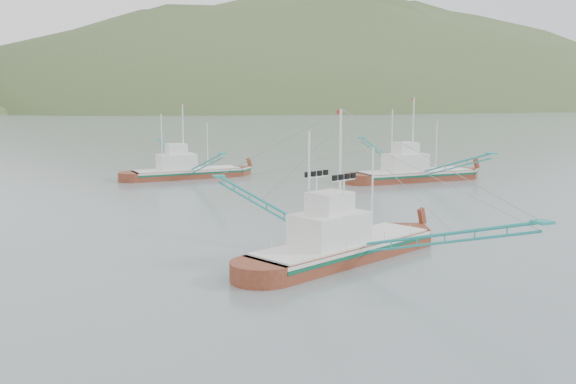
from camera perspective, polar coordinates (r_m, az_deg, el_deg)
name	(u,v)px	position (r m, az deg, el deg)	size (l,w,h in m)	color
ground	(332,261)	(37.29, 3.92, -6.11)	(1200.00, 1200.00, 0.00)	slate
main_boat	(343,228)	(37.20, 4.90, -3.21)	(13.20, 22.43, 9.38)	maroon
bg_boat_far	(186,167)	(75.03, -9.08, 2.19)	(12.66, 22.76, 9.21)	maroon
bg_boat_right	(414,169)	(73.05, 11.13, 2.05)	(13.73, 24.68, 9.98)	maroon
headland_right	(335,108)	(528.61, 4.23, 7.49)	(684.00, 432.00, 306.00)	#40532A
ridge_distant	(48,107)	(593.54, -20.54, 7.09)	(960.00, 400.00, 240.00)	slate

